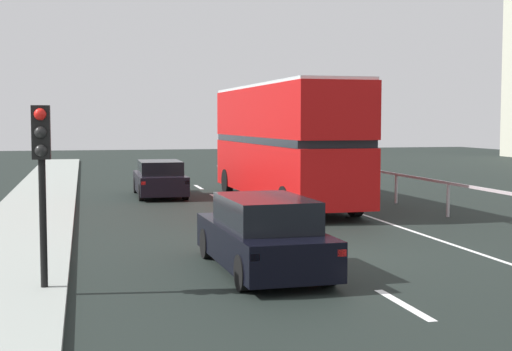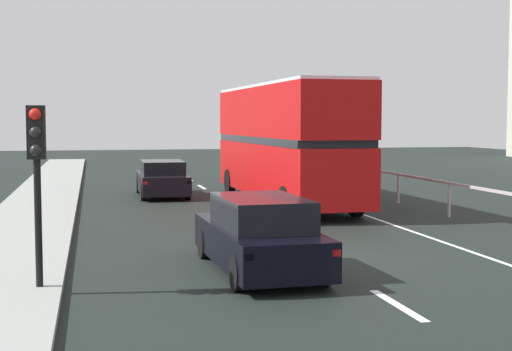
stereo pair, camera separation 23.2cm
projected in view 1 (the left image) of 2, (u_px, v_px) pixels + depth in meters
name	position (u px, v px, depth m)	size (l,w,h in m)	color
ground_plane	(318.00, 258.00, 16.00)	(73.65, 120.00, 0.10)	black
near_sidewalk_kerb	(4.00, 266.00, 14.48)	(2.54, 80.00, 0.14)	gray
lane_paint_markings	(297.00, 207.00, 25.00)	(3.72, 46.00, 0.01)	silver
bridge_side_railing	(396.00, 179.00, 26.02)	(0.10, 42.00, 1.09)	#BAAEB2
double_decker_bus_red	(283.00, 140.00, 25.74)	(2.80, 10.96, 4.22)	red
hatchback_car_near	(263.00, 236.00, 14.25)	(1.91, 4.61, 1.49)	black
traffic_signal_pole	(41.00, 152.00, 12.14)	(0.30, 0.42, 3.07)	black
sedan_car_ahead	(160.00, 179.00, 28.43)	(1.86, 4.47, 1.40)	black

